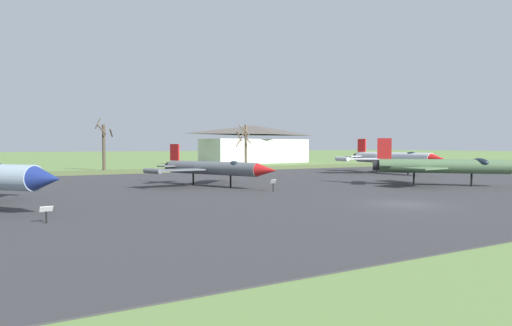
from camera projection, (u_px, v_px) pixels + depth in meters
name	position (u px, v px, depth m)	size (l,w,h in m)	color
ground_plane	(404.00, 205.00, 28.47)	(600.00, 600.00, 0.00)	#607F42
asphalt_apron	(283.00, 186.00, 41.68)	(80.72, 50.05, 0.05)	#333335
grass_verge_strip	(181.00, 170.00, 68.96)	(140.72, 12.00, 0.06)	#576737
jet_fighter_front_left	(444.00, 166.00, 41.48)	(11.43, 10.99, 4.66)	#4C6B47
jet_fighter_front_right	(393.00, 158.00, 59.97)	(13.95, 16.29, 4.97)	silver
info_placard_rear_center	(46.00, 213.00, 21.41)	(0.63, 0.31, 0.90)	black
jet_fighter_rear_left	(214.00, 168.00, 40.74)	(11.11, 12.72, 4.08)	#565B60
info_placard_rear_left	(273.00, 184.00, 36.28)	(0.50, 0.38, 1.08)	black
bare_tree_left_of_center	(104.00, 145.00, 67.71)	(2.88, 2.83, 8.34)	#42382D
bare_tree_center	(245.00, 144.00, 74.53)	(2.27, 2.94, 7.57)	brown
visitor_building	(255.00, 145.00, 99.31)	(27.35, 13.65, 8.59)	beige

